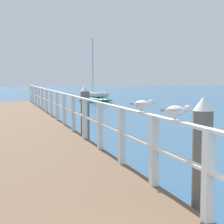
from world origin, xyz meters
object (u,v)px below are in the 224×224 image
(dock_piling_near, at_px, (202,166))
(dock_piling_far, at_px, (85,116))
(seagull_background, at_px, (142,104))
(boat_2, at_px, (95,98))
(seagull_foreground, at_px, (176,110))

(dock_piling_near, height_order, dock_piling_far, same)
(dock_piling_near, height_order, seagull_background, dock_piling_near)
(dock_piling_far, relative_size, boat_2, 0.33)
(seagull_foreground, bearing_deg, dock_piling_near, 125.74)
(dock_piling_near, bearing_deg, seagull_background, 105.71)
(seagull_background, height_order, boat_2, boat_2)
(seagull_background, distance_m, boat_2, 27.71)
(dock_piling_near, xyz_separation_m, seagull_background, (-0.38, 1.33, 0.80))
(dock_piling_near, bearing_deg, dock_piling_far, 90.00)
(seagull_foreground, bearing_deg, dock_piling_far, -134.60)
(seagull_foreground, xyz_separation_m, boat_2, (6.29, 28.20, -1.49))
(dock_piling_near, distance_m, dock_piling_far, 7.09)
(boat_2, bearing_deg, seagull_background, -114.29)
(boat_2, bearing_deg, seagull_foreground, -113.72)
(seagull_background, bearing_deg, dock_piling_near, 69.80)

